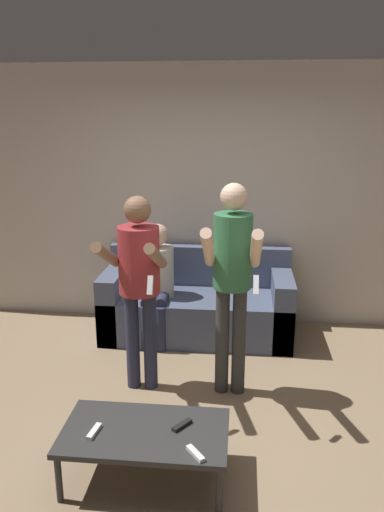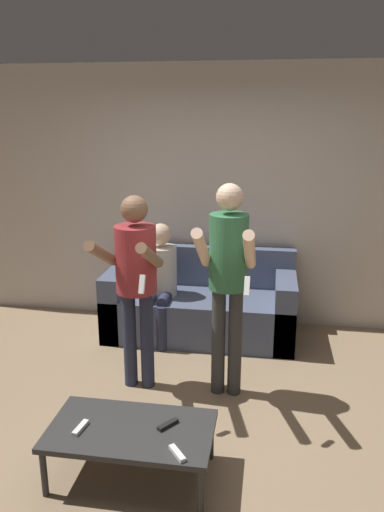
% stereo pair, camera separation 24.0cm
% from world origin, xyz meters
% --- Properties ---
extents(ground_plane, '(14.00, 14.00, 0.00)m').
position_xyz_m(ground_plane, '(0.00, 0.00, 0.00)').
color(ground_plane, '#937A5B').
extents(wall_back, '(6.40, 0.06, 2.70)m').
position_xyz_m(wall_back, '(0.00, 2.10, 1.35)').
color(wall_back, beige).
rests_on(wall_back, ground_plane).
extents(couch, '(1.89, 0.81, 0.87)m').
position_xyz_m(couch, '(-0.08, 1.66, 0.30)').
color(couch, '#4C5670').
rests_on(couch, ground_plane).
extents(person_standing_left, '(0.45, 0.72, 1.61)m').
position_xyz_m(person_standing_left, '(-0.45, 0.55, 1.01)').
color(person_standing_left, '#282D47').
rests_on(person_standing_left, ground_plane).
extents(person_standing_right, '(0.42, 0.71, 1.72)m').
position_xyz_m(person_standing_right, '(0.28, 0.55, 1.07)').
color(person_standing_right, '#383838').
rests_on(person_standing_right, ground_plane).
extents(person_seated, '(0.31, 0.53, 1.18)m').
position_xyz_m(person_seated, '(-0.47, 1.50, 0.65)').
color(person_seated, '#282D47').
rests_on(person_seated, ground_plane).
extents(coffee_table, '(1.02, 0.57, 0.35)m').
position_xyz_m(coffee_table, '(-0.21, -0.50, 0.32)').
color(coffee_table, '#2D2D2D').
rests_on(coffee_table, ground_plane).
extents(remote_near, '(0.12, 0.14, 0.02)m').
position_xyz_m(remote_near, '(0.12, -0.71, 0.36)').
color(remote_near, white).
rests_on(remote_near, coffee_table).
extents(remote_mid, '(0.06, 0.15, 0.02)m').
position_xyz_m(remote_mid, '(-0.51, -0.57, 0.36)').
color(remote_mid, white).
rests_on(remote_mid, coffee_table).
extents(remote_far, '(0.12, 0.14, 0.02)m').
position_xyz_m(remote_far, '(0.01, -0.45, 0.36)').
color(remote_far, black).
rests_on(remote_far, coffee_table).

